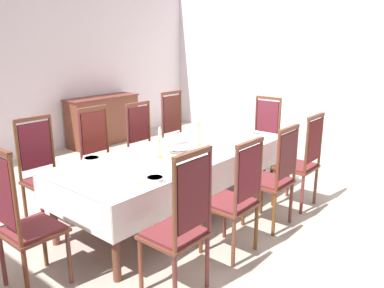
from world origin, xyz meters
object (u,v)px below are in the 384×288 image
(dining_table, at_px, (181,157))
(chair_north_c, at_px, (145,144))
(chair_north_a, at_px, (44,171))
(bowl_near_left, at_px, (92,159))
(candlestick_west, at_px, (160,146))
(spoon_primary, at_px, (80,163))
(spoon_secondary, at_px, (143,184))
(chair_south_c, at_px, (275,175))
(soup_tureen, at_px, (178,142))
(bowl_near_right, at_px, (155,179))
(chair_head_west, at_px, (22,219))
(candlestick_east, at_px, (199,132))
(chair_south_b, at_px, (236,196))
(sideboard, at_px, (103,120))
(chair_north_b, at_px, (101,155))
(chair_head_east, at_px, (263,135))
(bowl_far_left, at_px, (219,126))
(bowl_far_right, at_px, (191,133))
(chair_south_d, at_px, (302,160))
(chair_south_a, at_px, (181,224))
(chair_north_d, at_px, (178,133))

(dining_table, relative_size, chair_north_c, 2.52)
(chair_north_a, bearing_deg, bowl_near_left, 115.51)
(candlestick_west, relative_size, spoon_primary, 1.86)
(dining_table, height_order, spoon_secondary, spoon_secondary)
(chair_south_c, bearing_deg, chair_north_a, 127.39)
(chair_north_c, xyz_separation_m, soup_tureen, (-0.42, -0.97, 0.27))
(bowl_near_right, bearing_deg, dining_table, 28.20)
(chair_head_west, height_order, spoon_primary, chair_head_west)
(candlestick_east, bearing_deg, dining_table, 180.00)
(chair_north_c, distance_m, soup_tureen, 1.09)
(candlestick_east, bearing_deg, chair_north_a, 145.70)
(chair_south_b, xyz_separation_m, sideboard, (1.73, 4.15, -0.12))
(chair_north_b, height_order, chair_head_east, chair_north_b)
(soup_tureen, xyz_separation_m, bowl_near_left, (-0.81, 0.45, -0.09))
(candlestick_west, height_order, spoon_primary, candlestick_west)
(bowl_far_left, height_order, spoon_secondary, bowl_far_left)
(chair_north_a, bearing_deg, chair_head_east, 161.67)
(chair_north_b, relative_size, bowl_near_left, 6.45)
(chair_south_b, height_order, bowl_near_left, chair_south_b)
(dining_table, bearing_deg, bowl_far_right, 31.33)
(chair_head_east, xyz_separation_m, bowl_far_right, (-1.14, 0.41, 0.18))
(chair_south_d, bearing_deg, chair_north_b, 125.62)
(chair_south_b, bearing_deg, chair_south_c, 0.03)
(chair_south_a, xyz_separation_m, chair_south_c, (1.48, 0.01, -0.03))
(dining_table, relative_size, chair_north_b, 2.44)
(chair_north_b, bearing_deg, candlestick_west, 91.51)
(dining_table, distance_m, chair_head_east, 1.83)
(chair_north_a, xyz_separation_m, bowl_far_right, (1.78, -0.55, 0.17))
(chair_south_b, height_order, chair_south_d, chair_south_d)
(chair_head_west, height_order, candlestick_west, chair_head_west)
(chair_north_c, relative_size, chair_head_west, 0.94)
(chair_head_east, relative_size, bowl_near_left, 6.27)
(candlestick_east, bearing_deg, chair_head_west, 180.00)
(chair_south_d, distance_m, chair_head_east, 1.24)
(chair_south_b, xyz_separation_m, bowl_far_left, (1.62, 1.36, 0.18))
(chair_head_west, bearing_deg, bowl_far_left, 97.32)
(bowl_far_right, bearing_deg, chair_north_d, 57.11)
(candlestick_west, height_order, spoon_secondary, candlestick_west)
(soup_tureen, xyz_separation_m, bowl_near_right, (-0.81, -0.46, -0.09))
(chair_south_b, xyz_separation_m, chair_head_east, (2.17, 0.97, 0.01))
(chair_south_a, relative_size, bowl_far_right, 7.10)
(dining_table, height_order, chair_head_east, chair_head_east)
(candlestick_east, relative_size, spoon_primary, 2.13)
(chair_head_west, height_order, bowl_near_left, chair_head_west)
(chair_south_c, height_order, soup_tureen, chair_south_c)
(chair_north_d, bearing_deg, soup_tureen, 41.85)
(chair_south_c, distance_m, chair_north_c, 1.93)
(chair_south_b, height_order, chair_north_b, chair_north_b)
(chair_south_d, bearing_deg, chair_south_b, 179.95)
(dining_table, bearing_deg, soup_tureen, -180.00)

